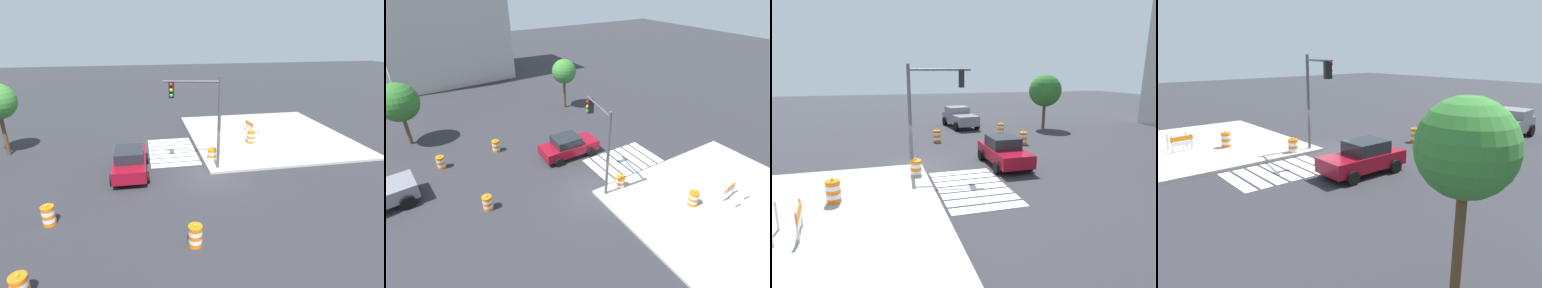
% 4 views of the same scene
% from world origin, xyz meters
% --- Properties ---
extents(ground_plane, '(120.00, 120.00, 0.00)m').
position_xyz_m(ground_plane, '(0.00, 0.00, 0.00)').
color(ground_plane, '#2D2D33').
extents(sidewalk_corner, '(12.00, 12.00, 0.15)m').
position_xyz_m(sidewalk_corner, '(6.00, -6.00, 0.07)').
color(sidewalk_corner, '#ADA89E').
rests_on(sidewalk_corner, ground).
extents(crosswalk_stripes, '(5.10, 3.20, 0.02)m').
position_xyz_m(crosswalk_stripes, '(4.00, 1.80, 0.01)').
color(crosswalk_stripes, silver).
rests_on(crosswalk_stripes, ground).
extents(sports_car, '(4.33, 2.19, 1.63)m').
position_xyz_m(sports_car, '(0.99, 4.63, 0.81)').
color(sports_car, maroon).
rests_on(sports_car, ground).
extents(pickup_truck, '(5.32, 2.75, 1.92)m').
position_xyz_m(pickup_truck, '(-12.01, 5.41, 0.97)').
color(pickup_truck, slate).
rests_on(pickup_truck, ground).
extents(traffic_barrel_near_corner, '(0.56, 0.56, 1.02)m').
position_xyz_m(traffic_barrel_near_corner, '(-5.95, 2.05, 0.45)').
color(traffic_barrel_near_corner, orange).
rests_on(traffic_barrel_near_corner, ground).
extents(traffic_barrel_crosswalk_end, '(0.56, 0.56, 1.02)m').
position_xyz_m(traffic_barrel_crosswalk_end, '(1.79, -0.52, 0.45)').
color(traffic_barrel_crosswalk_end, orange).
rests_on(traffic_barrel_crosswalk_end, ground).
extents(traffic_barrel_median_near, '(0.56, 0.56, 1.02)m').
position_xyz_m(traffic_barrel_median_near, '(-7.49, 7.94, 0.45)').
color(traffic_barrel_median_near, orange).
rests_on(traffic_barrel_median_near, ground).
extents(traffic_barrel_median_far, '(0.56, 0.56, 1.02)m').
position_xyz_m(traffic_barrel_median_far, '(-3.47, 8.09, 0.45)').
color(traffic_barrel_median_far, orange).
rests_on(traffic_barrel_median_far, ground).
extents(traffic_barrel_on_sidewalk, '(0.56, 0.56, 1.02)m').
position_xyz_m(traffic_barrel_on_sidewalk, '(4.33, -4.11, 0.60)').
color(traffic_barrel_on_sidewalk, orange).
rests_on(traffic_barrel_on_sidewalk, sidewalk_corner).
extents(construction_barricade, '(1.32, 0.92, 1.00)m').
position_xyz_m(construction_barricade, '(6.68, -4.98, 0.72)').
color(construction_barricade, silver).
rests_on(construction_barricade, sidewalk_corner).
extents(traffic_light_pole, '(0.83, 3.24, 5.50)m').
position_xyz_m(traffic_light_pole, '(0.81, 0.52, 3.91)').
color(traffic_light_pole, '#4C4C51').
rests_on(traffic_light_pole, sidewalk_corner).
extents(street_tree_streetside_mid, '(2.35, 2.35, 4.90)m').
position_xyz_m(street_tree_streetside_mid, '(5.35, 12.83, 3.69)').
color(street_tree_streetside_mid, brown).
rests_on(street_tree_streetside_mid, ground).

